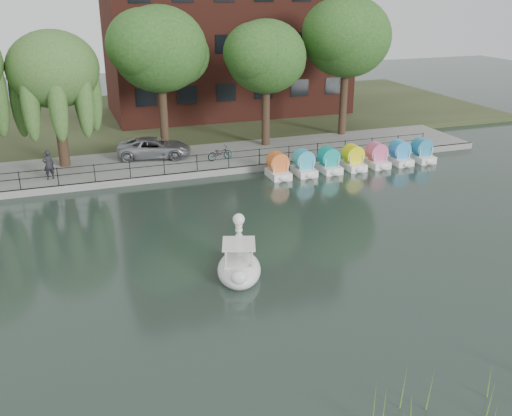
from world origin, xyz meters
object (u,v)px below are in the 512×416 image
bicycle (220,152)px  pedestrian (48,163)px  swan_boat (239,264)px  minivan (154,146)px

bicycle → pedestrian: 10.37m
bicycle → pedestrian: (-10.35, -0.45, 0.49)m
pedestrian → swan_boat: (6.91, -14.16, -0.88)m
swan_boat → minivan: bearing=109.4°
minivan → bicycle: 4.31m
bicycle → swan_boat: swan_boat is taller
swan_boat → bicycle: bearing=94.8°
minivan → swan_boat: 16.54m
pedestrian → swan_boat: size_ratio=0.63×
swan_boat → pedestrian: bearing=134.0°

